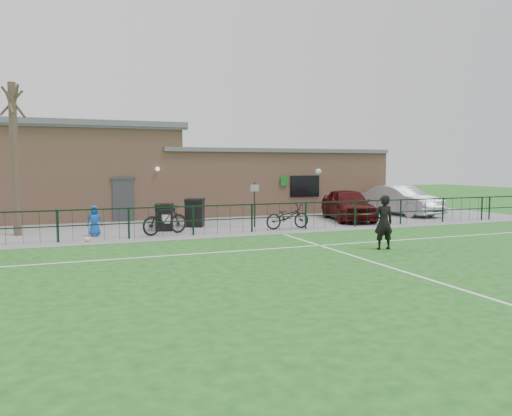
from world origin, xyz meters
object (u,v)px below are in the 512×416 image
object	(u,v)px
wheelie_bin_left	(164,218)
bicycle_d	(165,219)
bicycle_e	(287,217)
bare_tree	(15,160)
car_silver	(401,200)
car_maroon	(348,204)
ball_ground	(87,239)
wheelie_bin_right	(195,213)
sign_post	(254,205)
spectator_child	(94,221)

from	to	relation	value
wheelie_bin_left	bicycle_d	bearing A→B (deg)	-84.19
wheelie_bin_left	bicycle_e	distance (m)	5.31
bare_tree	car_silver	size ratio (longest dim) A/B	1.21
wheelie_bin_left	car_maroon	bearing A→B (deg)	18.76
ball_ground	bare_tree	bearing A→B (deg)	132.05
car_maroon	car_silver	xyz separation A→B (m)	(4.23, 1.25, 0.02)
car_maroon	bare_tree	bearing A→B (deg)	-165.73
wheelie_bin_right	car_maroon	xyz separation A→B (m)	(7.82, -0.36, 0.21)
sign_post	car_maroon	distance (m)	5.46
wheelie_bin_right	bicycle_d	size ratio (longest dim) A/B	0.58
sign_post	bare_tree	bearing A→B (deg)	174.07
wheelie_bin_left	ball_ground	xyz separation A→B (m)	(-3.22, -2.10, -0.44)
sign_post	ball_ground	world-z (taller)	sign_post
car_silver	spectator_child	world-z (taller)	car_silver
wheelie_bin_right	car_silver	xyz separation A→B (m)	(12.05, 0.89, 0.23)
wheelie_bin_left	car_silver	distance (m)	13.73
bare_tree	car_maroon	size ratio (longest dim) A/B	1.29
wheelie_bin_left	sign_post	distance (m)	4.03
sign_post	ball_ground	size ratio (longest dim) A/B	9.47
wheelie_bin_right	bicycle_e	distance (m)	4.23
wheelie_bin_left	car_silver	xyz separation A→B (m)	(13.61, 1.76, 0.29)
wheelie_bin_left	sign_post	bearing A→B (deg)	10.67
bare_tree	spectator_child	world-z (taller)	bare_tree
bicycle_d	spectator_child	distance (m)	2.72
wheelie_bin_right	car_maroon	bearing A→B (deg)	20.67
wheelie_bin_right	ball_ground	world-z (taller)	wheelie_bin_right
wheelie_bin_right	sign_post	xyz separation A→B (m)	(2.43, -1.22, 0.41)
spectator_child	sign_post	bearing A→B (deg)	7.16
bare_tree	sign_post	bearing A→B (deg)	-5.93
bare_tree	ball_ground	distance (m)	4.71
car_silver	bicycle_d	xyz separation A→B (m)	(-13.83, -3.01, -0.20)
ball_ground	spectator_child	bearing A→B (deg)	76.32
car_silver	bicycle_d	distance (m)	14.16
bicycle_d	spectator_child	bearing A→B (deg)	56.91
car_maroon	bicycle_e	xyz separation A→B (m)	(-4.27, -1.94, -0.26)
wheelie_bin_right	sign_post	world-z (taller)	sign_post
bare_tree	wheelie_bin_right	world-z (taller)	bare_tree
bicycle_d	bicycle_e	distance (m)	5.33
wheelie_bin_right	bicycle_e	world-z (taller)	wheelie_bin_right
wheelie_bin_left	car_silver	bearing A→B (deg)	23.01
car_maroon	wheelie_bin_left	bearing A→B (deg)	-162.05
ball_ground	car_maroon	bearing A→B (deg)	11.70
bare_tree	spectator_child	distance (m)	3.94
car_maroon	car_silver	bearing A→B (deg)	31.29
sign_post	car_silver	distance (m)	9.86
car_silver	spectator_child	size ratio (longest dim) A/B	4.10
bare_tree	wheelie_bin_right	xyz separation A→B (m)	(7.27, 0.21, -2.39)
wheelie_bin_left	bicycle_e	bearing A→B (deg)	0.01
wheelie_bin_right	bicycle_d	world-z (taller)	bicycle_d
bicycle_d	car_silver	bearing A→B (deg)	-98.84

